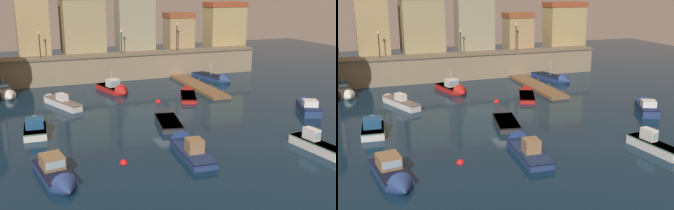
% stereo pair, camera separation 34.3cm
% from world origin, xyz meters
% --- Properties ---
extents(ground_plane, '(102.79, 102.79, 0.00)m').
position_xyz_m(ground_plane, '(0.00, 0.00, 0.00)').
color(ground_plane, '#0C2338').
extents(quay_wall, '(39.06, 3.08, 3.48)m').
position_xyz_m(quay_wall, '(0.00, 18.52, 1.75)').
color(quay_wall, gray).
rests_on(quay_wall, ground).
extents(old_town_backdrop, '(39.36, 5.95, 8.69)m').
position_xyz_m(old_town_backdrop, '(-2.75, 22.31, 7.03)').
color(old_town_backdrop, tan).
rests_on(old_town_backdrop, ground).
extents(pier_dock, '(2.24, 13.27, 0.70)m').
position_xyz_m(pier_dock, '(7.76, 10.50, 0.18)').
color(pier_dock, brown).
rests_on(pier_dock, ground).
extents(quay_lamp_0, '(0.32, 0.32, 3.20)m').
position_xyz_m(quay_lamp_0, '(-10.07, 18.52, 5.63)').
color(quay_lamp_0, black).
rests_on(quay_lamp_0, quay_wall).
extents(quay_lamp_1, '(0.32, 0.32, 3.07)m').
position_xyz_m(quay_lamp_1, '(0.31, 18.52, 5.55)').
color(quay_lamp_1, black).
rests_on(quay_lamp_1, quay_wall).
extents(quay_lamp_2, '(0.32, 0.32, 3.71)m').
position_xyz_m(quay_lamp_2, '(8.18, 18.52, 5.92)').
color(quay_lamp_2, black).
rests_on(quay_lamp_2, quay_wall).
extents(moored_boat_0, '(2.64, 5.90, 1.92)m').
position_xyz_m(moored_boat_0, '(-11.45, -10.52, 0.41)').
color(moored_boat_0, navy).
rests_on(moored_boat_0, ground).
extents(moored_boat_1, '(3.48, 5.98, 1.50)m').
position_xyz_m(moored_boat_1, '(4.82, 6.66, 0.26)').
color(moored_boat_1, red).
rests_on(moored_boat_1, ground).
extents(moored_boat_2, '(2.04, 4.67, 2.00)m').
position_xyz_m(moored_boat_2, '(-12.17, -0.14, 0.46)').
color(moored_boat_2, silver).
rests_on(moored_boat_2, ground).
extents(moored_boat_3, '(3.28, 6.02, 3.06)m').
position_xyz_m(moored_boat_3, '(-2.39, 11.29, 0.41)').
color(moored_boat_3, red).
rests_on(moored_boat_3, ground).
extents(moored_boat_4, '(1.86, 5.99, 1.77)m').
position_xyz_m(moored_boat_4, '(7.37, -12.59, 0.48)').
color(moored_boat_4, silver).
rests_on(moored_boat_4, ground).
extents(moored_boat_5, '(3.85, 7.10, 1.58)m').
position_xyz_m(moored_boat_5, '(-9.31, 7.84, 0.44)').
color(moored_boat_5, silver).
rests_on(moored_boat_5, ground).
extents(moored_boat_6, '(3.53, 7.31, 2.90)m').
position_xyz_m(moored_boat_6, '(11.81, 13.20, 0.28)').
color(moored_boat_6, navy).
rests_on(moored_boat_6, ground).
extents(moored_boat_7, '(3.63, 5.28, 1.76)m').
position_xyz_m(moored_boat_7, '(13.62, -2.92, 0.49)').
color(moored_boat_7, navy).
rests_on(moored_boat_7, ground).
extents(moored_boat_8, '(2.13, 6.92, 2.06)m').
position_xyz_m(moored_boat_8, '(-1.79, -8.58, 0.36)').
color(moored_boat_8, navy).
rests_on(moored_boat_8, ground).
extents(moored_boat_9, '(2.65, 7.17, 2.59)m').
position_xyz_m(moored_boat_9, '(-14.47, 14.37, 0.40)').
color(moored_boat_9, white).
rests_on(moored_boat_9, ground).
extents(moored_boat_10, '(2.86, 6.22, 1.73)m').
position_xyz_m(moored_boat_10, '(-0.71, -1.17, 0.27)').
color(moored_boat_10, '#333338').
rests_on(moored_boat_10, ground).
extents(mooring_buoy_0, '(0.60, 0.60, 0.60)m').
position_xyz_m(mooring_buoy_0, '(0.83, 5.41, 0.00)').
color(mooring_buoy_0, red).
rests_on(mooring_buoy_0, ground).
extents(mooring_buoy_1, '(0.56, 0.56, 0.56)m').
position_xyz_m(mooring_buoy_1, '(-6.84, -9.19, 0.00)').
color(mooring_buoy_1, red).
rests_on(mooring_buoy_1, ground).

